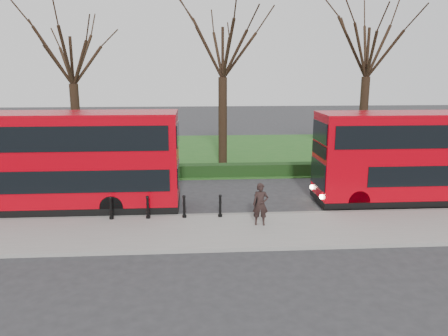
{
  "coord_description": "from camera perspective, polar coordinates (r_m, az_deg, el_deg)",
  "views": [
    {
      "loc": [
        0.06,
        -20.25,
        6.76
      ],
      "look_at": [
        1.45,
        0.5,
        2.0
      ],
      "focal_mm": 35.0,
      "sensor_mm": 36.0,
      "label": 1
    }
  ],
  "objects": [
    {
      "name": "hedge",
      "position": [
        27.79,
        -3.86,
        -0.37
      ],
      "size": [
        60.0,
        0.9,
        0.8
      ],
      "primitive_type": "cube",
      "color": "black",
      "rests_on": "ground"
    },
    {
      "name": "grass_verge",
      "position": [
        35.89,
        -3.87,
        2.05
      ],
      "size": [
        60.0,
        18.0,
        0.06
      ],
      "primitive_type": "cube",
      "color": "#1E511B",
      "rests_on": "ground"
    },
    {
      "name": "pedestrian",
      "position": [
        18.83,
        4.8,
        -4.74
      ],
      "size": [
        0.72,
        0.52,
        1.84
      ],
      "primitive_type": "imported",
      "rotation": [
        0.0,
        0.0,
        -0.12
      ],
      "color": "black",
      "rests_on": "pavement"
    },
    {
      "name": "tree_left",
      "position": [
        31.32,
        -19.33,
        13.74
      ],
      "size": [
        6.7,
        6.7,
        10.47
      ],
      "color": "black",
      "rests_on": "ground"
    },
    {
      "name": "pavement",
      "position": [
        18.5,
        -3.81,
        -8.32
      ],
      "size": [
        60.0,
        4.0,
        0.15
      ],
      "primitive_type": "cube",
      "color": "gray",
      "rests_on": "ground"
    },
    {
      "name": "yellow_line_inner",
      "position": [
        20.87,
        -3.82,
        -6.02
      ],
      "size": [
        60.0,
        0.1,
        0.01
      ],
      "primitive_type": "cube",
      "color": "yellow",
      "rests_on": "ground"
    },
    {
      "name": "kerb",
      "position": [
        20.38,
        -3.82,
        -6.29
      ],
      "size": [
        60.0,
        0.25,
        0.16
      ],
      "primitive_type": "cube",
      "color": "slate",
      "rests_on": "ground"
    },
    {
      "name": "ground",
      "position": [
        21.35,
        -3.82,
        -5.6
      ],
      "size": [
        120.0,
        120.0,
        0.0
      ],
      "primitive_type": "plane",
      "color": "#28282B",
      "rests_on": "ground"
    },
    {
      "name": "tree_mid",
      "position": [
        30.35,
        -0.18,
        15.55
      ],
      "size": [
        7.19,
        7.19,
        11.24
      ],
      "color": "black",
      "rests_on": "ground"
    },
    {
      "name": "bus_rear",
      "position": [
        24.38,
        25.49,
        1.16
      ],
      "size": [
        11.64,
        2.67,
        4.63
      ],
      "color": "#A9000C",
      "rests_on": "ground"
    },
    {
      "name": "bus_lead",
      "position": [
        22.2,
        -21.6,
        0.64
      ],
      "size": [
        11.95,
        2.74,
        4.76
      ],
      "color": "#A9000C",
      "rests_on": "ground"
    },
    {
      "name": "tree_right",
      "position": [
        32.55,
        18.31,
        14.77
      ],
      "size": [
        7.21,
        7.21,
        11.26
      ],
      "color": "black",
      "rests_on": "ground"
    },
    {
      "name": "bollard_row",
      "position": [
        19.87,
        -5.22,
        -5.07
      ],
      "size": [
        6.68,
        0.15,
        1.0
      ],
      "color": "black",
      "rests_on": "pavement"
    },
    {
      "name": "yellow_line_outer",
      "position": [
        20.68,
        -3.82,
        -6.2
      ],
      "size": [
        60.0,
        0.1,
        0.01
      ],
      "primitive_type": "cube",
      "color": "yellow",
      "rests_on": "ground"
    }
  ]
}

